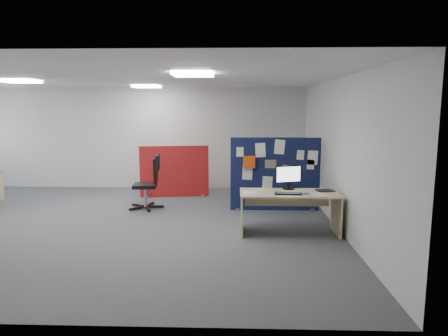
{
  "coord_description": "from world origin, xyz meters",
  "views": [
    {
      "loc": [
        2.67,
        -7.18,
        2.17
      ],
      "look_at": [
        2.42,
        0.54,
        1.0
      ],
      "focal_mm": 32.0,
      "sensor_mm": 36.0,
      "label": 1
    }
  ],
  "objects_px": {
    "monitor_main": "(289,176)",
    "red_divider": "(174,172)",
    "office_chair": "(150,179)",
    "navy_divider": "(274,174)",
    "main_desk": "(289,202)"
  },
  "relations": [
    {
      "from": "red_divider",
      "to": "office_chair",
      "type": "distance_m",
      "value": 1.22
    },
    {
      "from": "monitor_main",
      "to": "office_chair",
      "type": "xyz_separation_m",
      "value": [
        -2.78,
        1.38,
        -0.32
      ]
    },
    {
      "from": "monitor_main",
      "to": "red_divider",
      "type": "distance_m",
      "value": 3.56
    },
    {
      "from": "monitor_main",
      "to": "red_divider",
      "type": "height_order",
      "value": "red_divider"
    },
    {
      "from": "navy_divider",
      "to": "office_chair",
      "type": "xyz_separation_m",
      "value": [
        -2.65,
        0.05,
        -0.13
      ]
    },
    {
      "from": "main_desk",
      "to": "office_chair",
      "type": "relative_size",
      "value": 1.49
    },
    {
      "from": "navy_divider",
      "to": "red_divider",
      "type": "xyz_separation_m",
      "value": [
        -2.32,
        1.23,
        -0.17
      ]
    },
    {
      "from": "main_desk",
      "to": "monitor_main",
      "type": "relative_size",
      "value": 3.56
    },
    {
      "from": "main_desk",
      "to": "red_divider",
      "type": "relative_size",
      "value": 1.02
    },
    {
      "from": "monitor_main",
      "to": "office_chair",
      "type": "bearing_deg",
      "value": 136.66
    },
    {
      "from": "monitor_main",
      "to": "navy_divider",
      "type": "bearing_deg",
      "value": 78.71
    },
    {
      "from": "navy_divider",
      "to": "red_divider",
      "type": "height_order",
      "value": "navy_divider"
    },
    {
      "from": "red_divider",
      "to": "main_desk",
      "type": "bearing_deg",
      "value": -55.97
    },
    {
      "from": "main_desk",
      "to": "red_divider",
      "type": "height_order",
      "value": "red_divider"
    },
    {
      "from": "red_divider",
      "to": "office_chair",
      "type": "xyz_separation_m",
      "value": [
        -0.33,
        -1.18,
        0.03
      ]
    }
  ]
}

